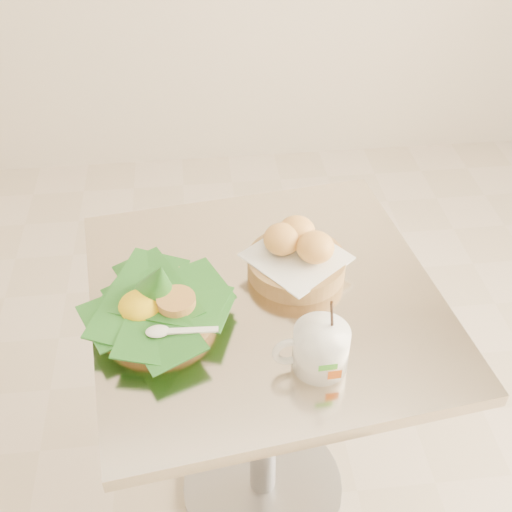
{
  "coord_description": "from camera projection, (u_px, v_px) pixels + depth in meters",
  "views": [
    {
      "loc": [
        0.07,
        -0.9,
        1.66
      ],
      "look_at": [
        0.17,
        0.08,
        0.82
      ],
      "focal_mm": 45.0,
      "sensor_mm": 36.0,
      "label": 1
    }
  ],
  "objects": [
    {
      "name": "bread_basket",
      "position": [
        297.0,
        255.0,
        1.34
      ],
      "size": [
        0.25,
        0.25,
        0.11
      ],
      "rotation": [
        0.0,
        0.0,
        -0.12
      ],
      "color": "#AF864B",
      "rests_on": "cafe_table"
    },
    {
      "name": "coffee_mug",
      "position": [
        319.0,
        348.0,
        1.14
      ],
      "size": [
        0.14,
        0.1,
        0.17
      ],
      "rotation": [
        0.0,
        0.0,
        0.05
      ],
      "color": "white",
      "rests_on": "cafe_table"
    },
    {
      "name": "floor",
      "position": [
        196.0,
        507.0,
        1.75
      ],
      "size": [
        3.6,
        3.6,
        0.0
      ],
      "primitive_type": "plane",
      "color": "beige",
      "rests_on": "ground"
    },
    {
      "name": "rice_basket",
      "position": [
        157.0,
        303.0,
        1.24
      ],
      "size": [
        0.28,
        0.28,
        0.14
      ],
      "rotation": [
        0.0,
        0.0,
        0.26
      ],
      "color": "#AF864B",
      "rests_on": "cafe_table"
    },
    {
      "name": "cafe_table",
      "position": [
        264.0,
        364.0,
        1.45
      ],
      "size": [
        0.79,
        0.79,
        0.75
      ],
      "rotation": [
        0.0,
        0.0,
        0.13
      ],
      "color": "gray",
      "rests_on": "floor"
    }
  ]
}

